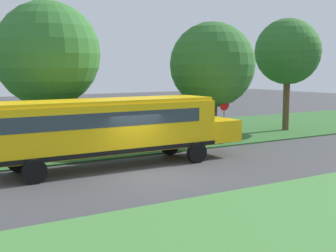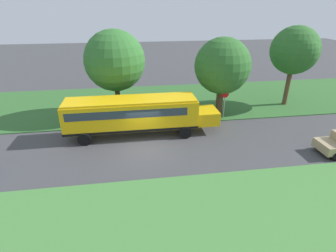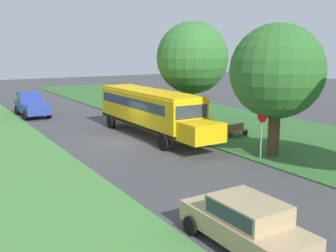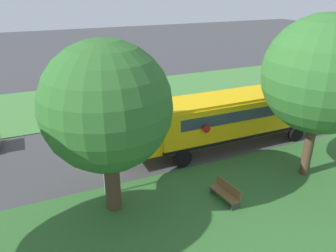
% 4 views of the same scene
% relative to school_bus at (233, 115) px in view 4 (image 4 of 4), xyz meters
% --- Properties ---
extents(ground_plane, '(120.00, 120.00, 0.00)m').
position_rel_school_bus_xyz_m(ground_plane, '(2.37, 0.62, -1.92)').
color(ground_plane, '#424244').
extents(grass_verge, '(12.00, 80.00, 0.08)m').
position_rel_school_bus_xyz_m(grass_verge, '(-7.63, 0.62, -1.88)').
color(grass_verge, '#33662D').
rests_on(grass_verge, ground).
extents(grass_far_side, '(10.00, 80.00, 0.07)m').
position_rel_school_bus_xyz_m(grass_far_side, '(11.37, 0.62, -1.89)').
color(grass_far_side, '#47843D').
rests_on(grass_far_side, ground).
extents(school_bus, '(2.84, 12.42, 3.16)m').
position_rel_school_bus_xyz_m(school_bus, '(0.00, 0.00, 0.00)').
color(school_bus, yellow).
rests_on(school_bus, ground).
extents(pickup_truck, '(2.28, 5.40, 2.10)m').
position_rel_school_bus_xyz_m(pickup_truck, '(5.07, -13.01, -0.85)').
color(pickup_truck, '#283D93').
rests_on(pickup_truck, ground).
extents(oak_tree_beside_bus, '(5.47, 5.47, 8.01)m').
position_rel_school_bus_xyz_m(oak_tree_beside_bus, '(-4.59, -1.55, 3.33)').
color(oak_tree_beside_bus, '#4C3826').
rests_on(oak_tree_beside_bus, ground).
extents(oak_tree_roadside_mid, '(5.14, 5.14, 7.34)m').
position_rel_school_bus_xyz_m(oak_tree_roadside_mid, '(-3.27, 8.20, 2.86)').
color(oak_tree_roadside_mid, '#4C3826').
rests_on(oak_tree_roadside_mid, ground).
extents(stop_sign, '(0.08, 0.68, 2.74)m').
position_rel_school_bus_xyz_m(stop_sign, '(-2.23, 8.34, -0.19)').
color(stop_sign, gray).
rests_on(stop_sign, ground).
extents(park_bench, '(1.65, 0.69, 0.92)m').
position_rel_school_bus_xyz_m(park_bench, '(-4.84, 3.49, -1.45)').
color(park_bench, brown).
rests_on(park_bench, ground).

